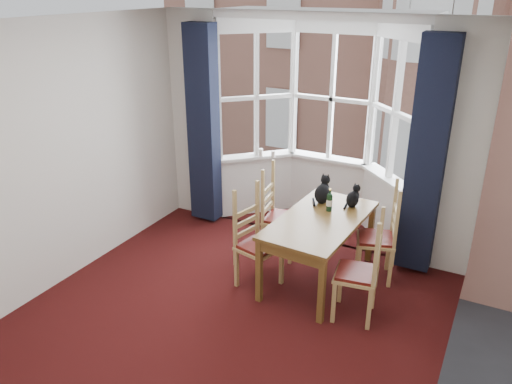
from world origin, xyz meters
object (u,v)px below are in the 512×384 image
Objects in this scene: cat_right at (353,198)px; candle_short at (273,154)px; dining_table at (320,226)px; wine_bottle at (329,201)px; chair_left_far at (275,218)px; chair_right_far at (384,240)px; chair_left_near at (253,244)px; chair_right_near at (366,276)px; candle_tall at (261,152)px; cat_left at (323,192)px.

cat_right is 2.95× the size of candle_short.
wine_bottle reaches higher than dining_table.
chair_left_far and chair_right_far have the same top height.
chair_left_far is (-0.08, 0.70, 0.00)m from chair_left_near.
cat_right is 1.04× the size of wine_bottle.
wine_bottle is at bearing 44.58° from chair_left_near.
chair_right_far is 10.06× the size of candle_short.
chair_right_near is (1.34, -0.75, 0.00)m from chair_left_far.
cat_right reaches higher than candle_tall.
wine_bottle reaches higher than chair_left_near.
candle_tall is (-0.68, 0.94, 0.45)m from chair_left_far.
candle_tall reaches higher than candle_short.
candle_short reaches higher than chair_right_far.
chair_right_far is 2.08m from candle_short.
cat_right is at bearing 50.89° from wine_bottle.
chair_right_far is 0.74m from wine_bottle.
chair_left_far is 0.70m from cat_left.
dining_table is 1.67× the size of chair_left_far.
wine_bottle is (-0.64, 0.67, 0.40)m from chair_right_near.
wine_bottle is 2.47× the size of candle_tall.
cat_right is 2.57× the size of candle_tall.
chair_right_near is at bearing -40.01° from candle_tall.
cat_right is 1.62m from candle_short.
candle_short is (-1.84, 1.72, 0.44)m from chair_right_near.
wine_bottle is 1.60m from candle_short.
wine_bottle is at bearing -167.30° from chair_right_far.
candle_short is (-1.19, 1.29, 0.25)m from dining_table.
wine_bottle is at bearing -51.00° from cat_left.
cat_left is 0.35m from cat_right.
dining_table is 0.54m from cat_right.
chair_right_near is at bearing -88.05° from chair_right_far.
wine_bottle is at bearing 133.62° from chair_right_near.
dining_table is 4.57× the size of cat_left.
dining_table is 0.31m from wine_bottle.
candle_tall is (-0.75, 1.65, 0.45)m from chair_left_near.
chair_right_near is 1.00× the size of chair_right_far.
chair_left_near and chair_left_far have the same top height.
cat_left is (0.48, 0.80, 0.41)m from chair_left_near.
candle_tall is 0.18m from candle_short.
chair_right_near is 3.41× the size of cat_right.
chair_left_near is at bearing -147.73° from dining_table.
cat_right is (0.82, 0.86, 0.39)m from chair_left_near.
candle_tall is at bearing 155.92° from chair_right_far.
cat_left is at bearing 176.57° from chair_right_far.
dining_table is 1.67× the size of chair_right_far.
chair_left_far is at bearing 173.23° from wine_bottle.
candle_short is (-1.06, 0.87, 0.03)m from cat_left.
chair_right_far is at bearing -24.08° from candle_tall.
candle_tall is (-2.02, 1.69, 0.45)m from chair_right_near.
cat_left is at bearing -34.37° from candle_tall.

